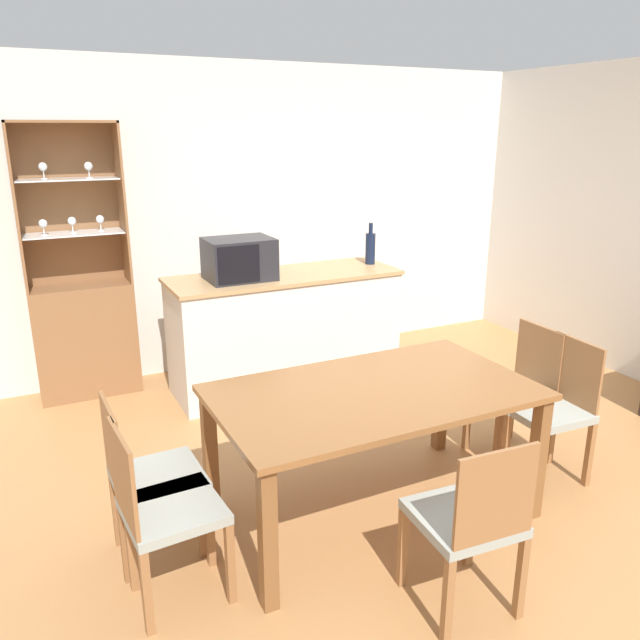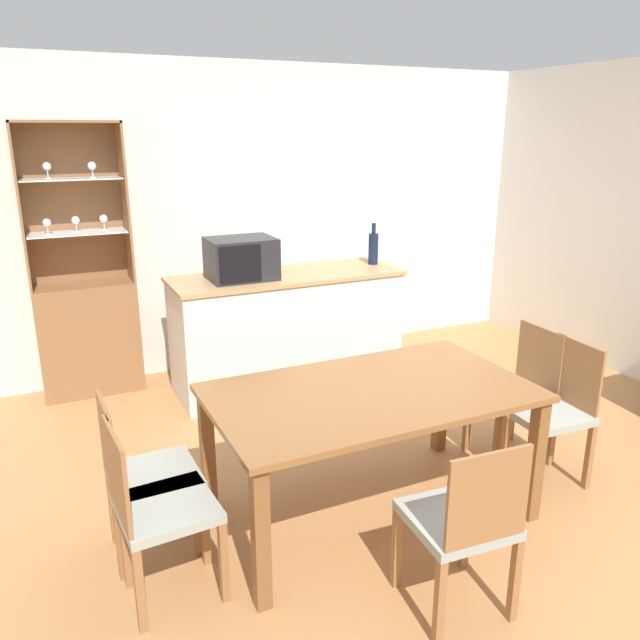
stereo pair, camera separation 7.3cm
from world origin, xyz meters
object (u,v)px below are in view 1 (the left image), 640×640
(display_cabinet, at_px, (83,319))
(dining_chair_head_near, at_px, (469,521))
(dining_chair_side_right_far, at_px, (517,391))
(dining_table, at_px, (373,406))
(wine_bottle, at_px, (370,248))
(microwave, at_px, (239,259))
(dining_chair_side_left_far, at_px, (149,478))
(dining_chair_side_left_near, at_px, (163,511))
(dining_chair_side_right_near, at_px, (552,409))

(display_cabinet, distance_m, dining_chair_head_near, 3.41)
(display_cabinet, bearing_deg, dining_chair_side_right_far, -44.34)
(dining_table, xyz_separation_m, dining_chair_head_near, (-0.00, -0.80, -0.20))
(dining_chair_head_near, distance_m, dining_chair_side_right_far, 1.48)
(wine_bottle, bearing_deg, dining_table, -120.07)
(dining_table, distance_m, dining_chair_side_right_far, 1.17)
(dining_chair_head_near, bearing_deg, dining_chair_side_right_far, 43.37)
(microwave, height_order, wine_bottle, wine_bottle)
(dining_chair_head_near, relative_size, microwave, 1.72)
(dining_table, distance_m, dining_chair_side_left_far, 1.17)
(dining_chair_side_left_far, distance_m, dining_chair_head_near, 1.48)
(display_cabinet, height_order, dining_chair_side_right_far, display_cabinet)
(dining_table, relative_size, dining_chair_head_near, 1.95)
(dining_chair_side_left_far, relative_size, microwave, 1.72)
(dining_chair_side_left_near, height_order, microwave, microwave)
(display_cabinet, bearing_deg, dining_chair_head_near, -70.00)
(dining_chair_side_left_near, height_order, dining_chair_head_near, same)
(dining_chair_side_left_near, distance_m, dining_chair_side_left_far, 0.29)
(dining_chair_side_left_near, distance_m, dining_chair_head_near, 1.31)
(dining_table, xyz_separation_m, dining_chair_side_right_near, (1.14, -0.15, -0.20))
(dining_chair_side_right_far, bearing_deg, dining_table, 98.19)
(dining_table, height_order, wine_bottle, wine_bottle)
(display_cabinet, relative_size, dining_table, 1.25)
(dining_chair_side_right_far, xyz_separation_m, microwave, (-1.22, 1.70, 0.65))
(display_cabinet, height_order, dining_chair_head_near, display_cabinet)
(dining_table, bearing_deg, dining_chair_side_left_near, -172.67)
(display_cabinet, distance_m, dining_chair_side_left_far, 2.26)
(dining_chair_side_left_far, distance_m, microwave, 2.11)
(dining_chair_side_left_near, relative_size, dining_chair_side_left_far, 1.00)
(dining_chair_side_right_far, bearing_deg, microwave, 36.78)
(wine_bottle, bearing_deg, dining_chair_side_right_near, -88.50)
(dining_chair_side_right_near, bearing_deg, dining_chair_side_left_far, 85.79)
(display_cabinet, distance_m, dining_chair_side_right_near, 3.44)
(dining_chair_head_near, height_order, wine_bottle, wine_bottle)
(display_cabinet, bearing_deg, dining_chair_side_left_near, -89.48)
(dining_chair_side_left_near, relative_size, dining_chair_head_near, 1.00)
(dining_chair_side_right_near, bearing_deg, dining_chair_side_right_far, 2.99)
(dining_table, distance_m, dining_chair_head_near, 0.82)
(microwave, xyz_separation_m, wine_bottle, (1.17, 0.04, -0.02))
(dining_table, distance_m, dining_chair_side_left_near, 1.17)
(dining_table, xyz_separation_m, microwave, (-0.08, 1.84, 0.45))
(dining_table, height_order, dining_chair_head_near, dining_chair_head_near)
(wine_bottle, bearing_deg, dining_chair_head_near, -112.20)
(dining_chair_side_left_far, xyz_separation_m, dining_chair_side_right_far, (2.29, 0.00, 0.00))
(dining_table, bearing_deg, dining_chair_side_left_far, 172.87)
(dining_chair_side_right_far, height_order, microwave, microwave)
(dining_chair_head_near, bearing_deg, wine_bottle, 71.85)
(dining_table, distance_m, microwave, 1.89)
(dining_table, distance_m, wine_bottle, 2.22)
(dining_chair_side_right_near, height_order, microwave, microwave)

